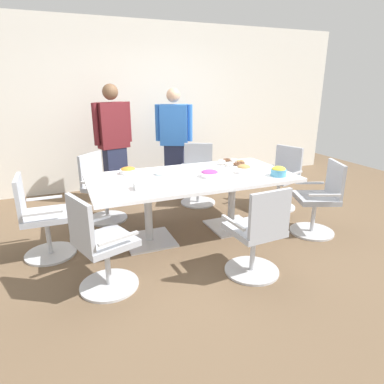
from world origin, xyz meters
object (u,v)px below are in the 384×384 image
(office_chair_0, at_px, (41,221))
(office_chair_5, at_px, (198,177))
(office_chair_6, at_px, (102,191))
(office_chair_3, at_px, (319,202))
(person_standing_1, at_px, (174,140))
(plate_stack, at_px, (163,173))
(office_chair_4, at_px, (281,181))
(snack_bowl_candy_mix, at_px, (209,173))
(conference_table, at_px, (192,186))
(snack_bowl_cookies, at_px, (244,169))
(office_chair_1, at_px, (101,249))
(snack_bowl_chips_orange, at_px, (128,170))
(snack_bowl_chips_yellow, at_px, (279,171))
(donut_platter, at_px, (231,163))
(person_standing_0, at_px, (114,142))
(napkin_pile, at_px, (141,185))
(office_chair_2, at_px, (257,237))

(office_chair_0, height_order, office_chair_5, same)
(office_chair_6, bearing_deg, office_chair_3, 103.10)
(person_standing_1, relative_size, plate_stack, 8.14)
(office_chair_0, distance_m, office_chair_6, 1.11)
(office_chair_4, relative_size, snack_bowl_candy_mix, 4.03)
(conference_table, height_order, snack_bowl_cookies, snack_bowl_cookies)
(office_chair_1, xyz_separation_m, snack_bowl_chips_orange, (0.51, 1.17, 0.38))
(office_chair_5, bearing_deg, plate_stack, 69.59)
(conference_table, relative_size, office_chair_6, 2.64)
(office_chair_6, height_order, plate_stack, office_chair_6)
(office_chair_3, height_order, snack_bowl_candy_mix, office_chair_3)
(office_chair_6, xyz_separation_m, snack_bowl_chips_yellow, (1.90, -1.30, 0.40))
(conference_table, xyz_separation_m, plate_stack, (-0.29, 0.20, 0.14))
(office_chair_4, bearing_deg, snack_bowl_candy_mix, 89.69)
(snack_bowl_chips_yellow, bearing_deg, donut_platter, 106.73)
(office_chair_1, distance_m, snack_bowl_cookies, 1.99)
(person_standing_0, distance_m, snack_bowl_chips_yellow, 2.55)
(office_chair_3, bearing_deg, snack_bowl_chips_orange, 87.48)
(napkin_pile, bearing_deg, snack_bowl_candy_mix, 10.41)
(office_chair_2, height_order, office_chair_5, same)
(office_chair_6, xyz_separation_m, snack_bowl_cookies, (1.59, -1.02, 0.40))
(office_chair_0, bearing_deg, donut_platter, 97.19)
(office_chair_2, height_order, plate_stack, office_chair_2)
(office_chair_1, distance_m, plate_stack, 1.38)
(snack_bowl_candy_mix, xyz_separation_m, snack_bowl_cookies, (0.46, -0.00, 0.01))
(office_chair_3, relative_size, snack_bowl_chips_yellow, 4.96)
(office_chair_1, distance_m, office_chair_6, 1.71)
(office_chair_5, distance_m, office_chair_6, 1.49)
(snack_bowl_cookies, bearing_deg, snack_bowl_chips_yellow, -41.54)
(person_standing_1, xyz_separation_m, snack_bowl_chips_orange, (-1.04, -1.28, -0.11))
(snack_bowl_cookies, bearing_deg, person_standing_0, 126.53)
(donut_platter, xyz_separation_m, plate_stack, (-1.02, -0.16, -0.01))
(napkin_pile, bearing_deg, office_chair_4, 16.00)
(person_standing_1, distance_m, donut_platter, 1.37)
(office_chair_3, distance_m, snack_bowl_cookies, 1.02)
(office_chair_6, height_order, snack_bowl_chips_yellow, office_chair_6)
(office_chair_2, height_order, donut_platter, office_chair_2)
(office_chair_2, bearing_deg, snack_bowl_chips_orange, 117.35)
(donut_platter, bearing_deg, office_chair_5, 105.81)
(office_chair_5, height_order, person_standing_1, person_standing_1)
(office_chair_3, bearing_deg, office_chair_5, 51.55)
(office_chair_6, bearing_deg, snack_bowl_chips_yellow, 100.09)
(office_chair_2, xyz_separation_m, person_standing_1, (0.14, 2.77, 0.49))
(person_standing_0, bearing_deg, office_chair_2, 91.76)
(person_standing_0, bearing_deg, snack_bowl_chips_yellow, 112.58)
(office_chair_5, xyz_separation_m, plate_stack, (-0.82, -0.85, 0.36))
(snack_bowl_cookies, bearing_deg, office_chair_0, 174.99)
(napkin_pile, bearing_deg, donut_platter, 24.04)
(office_chair_4, distance_m, snack_bowl_chips_orange, 2.31)
(snack_bowl_cookies, bearing_deg, office_chair_2, -112.86)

